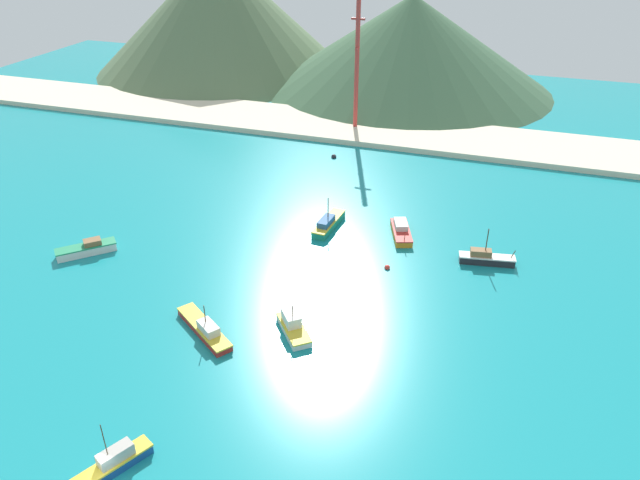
% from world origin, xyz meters
% --- Properties ---
extents(ground, '(260.00, 280.00, 0.50)m').
position_xyz_m(ground, '(0.00, 30.00, -0.25)').
color(ground, teal).
extents(fishing_boat_0, '(5.26, 8.64, 2.27)m').
position_xyz_m(fishing_boat_0, '(16.88, 56.71, 0.80)').
color(fishing_boat_0, orange).
rests_on(fishing_boat_0, ground).
extents(fishing_boat_1, '(5.91, 9.20, 6.33)m').
position_xyz_m(fishing_boat_1, '(-0.35, 1.30, 0.87)').
color(fishing_boat_1, '#14478C').
rests_on(fishing_boat_1, ground).
extents(fishing_boat_2, '(8.14, 8.03, 2.21)m').
position_xyz_m(fishing_boat_2, '(-28.60, 35.41, 0.83)').
color(fishing_boat_2, silver).
rests_on(fishing_boat_2, ground).
extents(fishing_boat_3, '(8.57, 3.33, 5.95)m').
position_xyz_m(fishing_boat_3, '(30.89, 52.20, 0.87)').
color(fishing_boat_3, '#232328').
rests_on(fishing_boat_3, ground).
extents(fishing_boat_4, '(3.11, 9.79, 5.72)m').
position_xyz_m(fishing_boat_4, '(4.75, 55.17, 0.89)').
color(fishing_boat_4, '#198466').
rests_on(fishing_boat_4, ground).
extents(fishing_boat_6, '(10.49, 8.31, 4.57)m').
position_xyz_m(fishing_boat_6, '(-1.69, 23.51, 0.71)').
color(fishing_boat_6, red).
rests_on(fishing_boat_6, ground).
extents(fishing_boat_7, '(6.54, 7.23, 5.21)m').
position_xyz_m(fishing_boat_7, '(8.90, 27.38, 0.89)').
color(fishing_boat_7, silver).
rests_on(fishing_boat_7, ground).
extents(buoy_0, '(1.09, 1.09, 1.09)m').
position_xyz_m(buoy_0, '(-3.69, 85.50, 0.19)').
color(buoy_0, '#232328').
rests_on(buoy_0, ground).
extents(buoy_1, '(0.85, 0.85, 0.85)m').
position_xyz_m(buoy_1, '(17.03, 45.96, 0.15)').
color(buoy_1, red).
rests_on(buoy_1, ground).
extents(beach_strip, '(247.00, 20.46, 1.20)m').
position_xyz_m(beach_strip, '(0.00, 103.65, 0.60)').
color(beach_strip, beige).
rests_on(beach_strip, ground).
extents(hill_west, '(78.40, 78.40, 35.40)m').
position_xyz_m(hill_west, '(-59.72, 145.92, 17.70)').
color(hill_west, '#56704C').
rests_on(hill_west, ground).
extents(hill_central, '(81.18, 81.18, 25.84)m').
position_xyz_m(hill_central, '(0.83, 142.25, 12.92)').
color(hill_central, '#3D6042').
rests_on(hill_central, ground).
extents(radio_tower, '(3.10, 2.48, 31.03)m').
position_xyz_m(radio_tower, '(-3.93, 103.18, 15.83)').
color(radio_tower, '#B7332D').
rests_on(radio_tower, ground).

